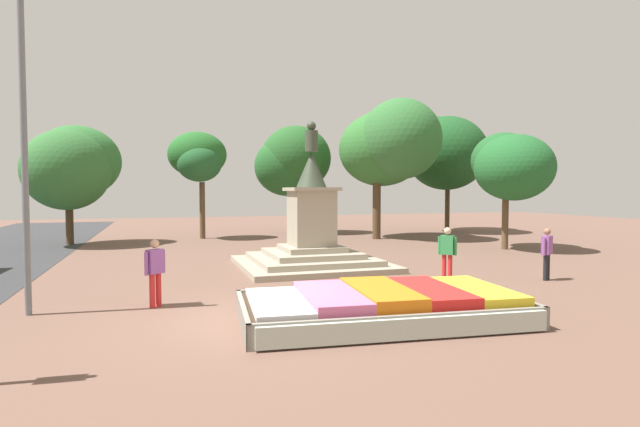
% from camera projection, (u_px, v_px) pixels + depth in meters
% --- Properties ---
extents(ground_plane, '(84.41, 84.41, 0.00)m').
position_uv_depth(ground_plane, '(253.00, 319.00, 10.70)').
color(ground_plane, brown).
extents(flower_planter, '(6.20, 3.69, 0.70)m').
position_uv_depth(flower_planter, '(384.00, 306.00, 10.59)').
color(flower_planter, '#38281C').
rests_on(flower_planter, ground_plane).
extents(statue_monument, '(5.14, 5.14, 5.24)m').
position_uv_depth(statue_monument, '(311.00, 238.00, 18.04)').
color(statue_monument, gray).
rests_on(statue_monument, ground_plane).
extents(banner_pole, '(0.18, 0.57, 6.92)m').
position_uv_depth(banner_pole, '(24.00, 150.00, 10.91)').
color(banner_pole, slate).
rests_on(banner_pole, ground_plane).
extents(pedestrian_with_handbag, '(0.51, 0.37, 1.61)m').
position_uv_depth(pedestrian_with_handbag, '(547.00, 250.00, 15.31)').
color(pedestrian_with_handbag, black).
rests_on(pedestrian_with_handbag, ground_plane).
extents(pedestrian_near_planter, '(0.43, 0.43, 1.64)m').
position_uv_depth(pedestrian_near_planter, '(447.00, 250.00, 15.14)').
color(pedestrian_near_planter, red).
rests_on(pedestrian_near_planter, ground_plane).
extents(pedestrian_crossing_plaza, '(0.47, 0.41, 1.61)m').
position_uv_depth(pedestrian_crossing_plaza, '(155.00, 268.00, 11.78)').
color(pedestrian_crossing_plaza, red).
rests_on(pedestrian_crossing_plaza, ground_plane).
extents(park_tree_far_left, '(3.29, 3.33, 6.09)m').
position_uv_depth(park_tree_far_left, '(198.00, 158.00, 28.13)').
color(park_tree_far_left, brown).
rests_on(park_tree_far_left, ground_plane).
extents(park_tree_behind_statue, '(5.64, 6.41, 7.60)m').
position_uv_depth(park_tree_behind_statue, '(444.00, 151.00, 33.02)').
color(park_tree_behind_statue, '#4C3823').
rests_on(park_tree_behind_statue, ground_plane).
extents(park_tree_far_right, '(5.24, 6.60, 7.84)m').
position_uv_depth(park_tree_far_right, '(389.00, 145.00, 28.59)').
color(park_tree_far_right, '#4C3823').
rests_on(park_tree_far_right, ground_plane).
extents(park_tree_street_side, '(3.60, 4.70, 5.53)m').
position_uv_depth(park_tree_street_side, '(510.00, 165.00, 23.10)').
color(park_tree_street_side, brown).
rests_on(park_tree_street_side, ground_plane).
extents(park_tree_mid_canopy, '(4.55, 4.99, 6.08)m').
position_uv_depth(park_tree_mid_canopy, '(72.00, 166.00, 24.96)').
color(park_tree_mid_canopy, '#4C3823').
rests_on(park_tree_mid_canopy, ground_plane).
extents(park_tree_distant, '(4.91, 4.16, 6.88)m').
position_uv_depth(park_tree_distant, '(292.00, 162.00, 31.74)').
color(park_tree_distant, brown).
rests_on(park_tree_distant, ground_plane).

